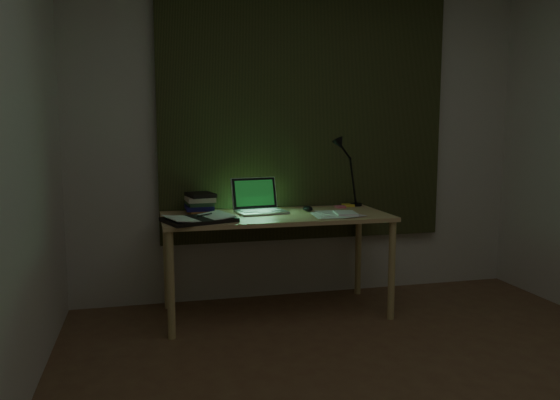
# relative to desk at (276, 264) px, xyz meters

# --- Properties ---
(wall_back) EXTENTS (3.50, 0.00, 2.50)m
(wall_back) POSITION_rel_desk_xyz_m (0.32, 0.42, 0.90)
(wall_back) COLOR silver
(wall_back) RESTS_ON ground
(curtain) EXTENTS (2.20, 0.06, 2.00)m
(curtain) POSITION_rel_desk_xyz_m (0.32, 0.38, 1.10)
(curtain) COLOR #292E17
(curtain) RESTS_ON wall_back
(desk) EXTENTS (1.55, 0.68, 0.70)m
(desk) POSITION_rel_desk_xyz_m (0.00, 0.00, 0.00)
(desk) COLOR tan
(desk) RESTS_ON floor
(laptop) EXTENTS (0.39, 0.43, 0.24)m
(laptop) POSITION_rel_desk_xyz_m (-0.08, 0.08, 0.47)
(laptop) COLOR silver
(laptop) RESTS_ON desk
(open_textbook) EXTENTS (0.50, 0.42, 0.04)m
(open_textbook) POSITION_rel_desk_xyz_m (-0.54, -0.17, 0.37)
(open_textbook) COLOR white
(open_textbook) RESTS_ON desk
(book_stack) EXTENTS (0.20, 0.24, 0.15)m
(book_stack) POSITION_rel_desk_xyz_m (-0.50, 0.18, 0.43)
(book_stack) COLOR white
(book_stack) RESTS_ON desk
(loose_papers) EXTENTS (0.39, 0.40, 0.02)m
(loose_papers) POSITION_rel_desk_xyz_m (0.41, -0.11, 0.36)
(loose_papers) COLOR white
(loose_papers) RESTS_ON desk
(mouse) EXTENTS (0.08, 0.11, 0.04)m
(mouse) POSITION_rel_desk_xyz_m (0.25, 0.08, 0.37)
(mouse) COLOR black
(mouse) RESTS_ON desk
(sticky_yellow) EXTENTS (0.08, 0.08, 0.02)m
(sticky_yellow) POSITION_rel_desk_xyz_m (0.63, 0.26, 0.36)
(sticky_yellow) COLOR yellow
(sticky_yellow) RESTS_ON desk
(sticky_pink) EXTENTS (0.07, 0.07, 0.02)m
(sticky_pink) POSITION_rel_desk_xyz_m (0.54, 0.20, 0.36)
(sticky_pink) COLOR #FF6381
(sticky_pink) RESTS_ON desk
(desk_lamp) EXTENTS (0.38, 0.33, 0.50)m
(desk_lamp) POSITION_rel_desk_xyz_m (0.70, 0.27, 0.60)
(desk_lamp) COLOR black
(desk_lamp) RESTS_ON desk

